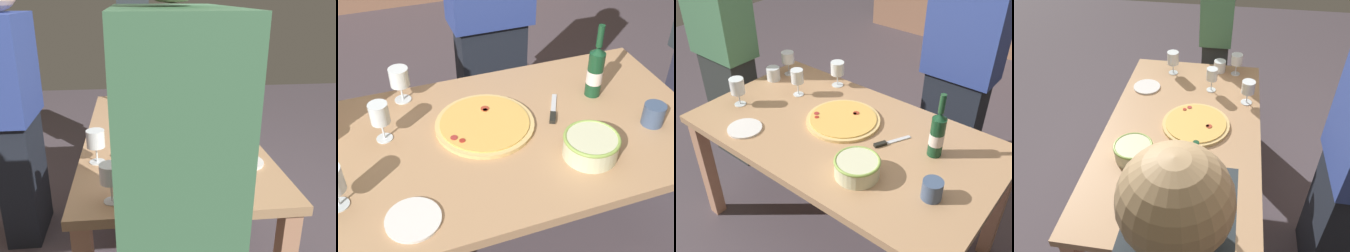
{
  "view_description": "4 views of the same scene",
  "coord_description": "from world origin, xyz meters",
  "views": [
    {
      "loc": [
        -1.85,
        0.2,
        1.48
      ],
      "look_at": [
        0.0,
        0.0,
        0.79
      ],
      "focal_mm": 38.13,
      "sensor_mm": 36.0,
      "label": 1
    },
    {
      "loc": [
        -0.44,
        -1.23,
        1.84
      ],
      "look_at": [
        0.0,
        0.0,
        0.79
      ],
      "focal_mm": 46.31,
      "sensor_mm": 36.0,
      "label": 2
    },
    {
      "loc": [
        1.01,
        -1.25,
        1.91
      ],
      "look_at": [
        0.0,
        0.0,
        0.79
      ],
      "focal_mm": 41.08,
      "sensor_mm": 36.0,
      "label": 3
    },
    {
      "loc": [
        1.56,
        0.24,
        2.08
      ],
      "look_at": [
        0.0,
        0.0,
        0.79
      ],
      "focal_mm": 38.07,
      "sensor_mm": 36.0,
      "label": 4
    }
  ],
  "objects": [
    {
      "name": "wine_glass_by_bottle",
      "position": [
        -0.45,
        0.13,
        0.86
      ],
      "size": [
        0.07,
        0.07,
        0.16
      ],
      "color": "white",
      "rests_on": "dining_table"
    },
    {
      "name": "ground_plane",
      "position": [
        0.0,
        0.0,
        0.0
      ],
      "size": [
        8.0,
        8.0,
        0.0
      ],
      "primitive_type": "plane",
      "color": "#50464E"
    },
    {
      "name": "wine_glass_near_pizza",
      "position": [
        -0.34,
        0.36,
        0.86
      ],
      "size": [
        0.08,
        0.08,
        0.16
      ],
      "color": "white",
      "rests_on": "dining_table"
    },
    {
      "name": "cup_amber",
      "position": [
        0.58,
        -0.14,
        0.79
      ],
      "size": [
        0.09,
        0.09,
        0.09
      ],
      "primitive_type": "cylinder",
      "color": "#405475",
      "rests_on": "dining_table"
    },
    {
      "name": "pizza",
      "position": [
        -0.06,
        0.07,
        0.76
      ],
      "size": [
        0.4,
        0.4,
        0.03
      ],
      "color": "#E3BC73",
      "rests_on": "dining_table"
    },
    {
      "name": "serving_bowl",
      "position": [
        0.25,
        -0.22,
        0.8
      ],
      "size": [
        0.21,
        0.21,
        0.09
      ],
      "color": "beige",
      "rests_on": "dining_table"
    },
    {
      "name": "dining_table",
      "position": [
        0.0,
        0.0,
        0.66
      ],
      "size": [
        1.6,
        0.9,
        0.75
      ],
      "color": "tan",
      "rests_on": "ground"
    },
    {
      "name": "wine_glass_far_left",
      "position": [
        -0.69,
        0.28,
        0.86
      ],
      "size": [
        0.08,
        0.08,
        0.15
      ],
      "color": "white",
      "rests_on": "dining_table"
    },
    {
      "name": "pizza_knife",
      "position": [
        0.23,
        0.06,
        0.76
      ],
      "size": [
        0.11,
        0.19,
        0.02
      ],
      "color": "silver",
      "rests_on": "dining_table"
    },
    {
      "name": "wine_glass_far_right",
      "position": [
        -0.64,
        -0.16,
        0.86
      ],
      "size": [
        0.08,
        0.08,
        0.16
      ],
      "color": "white",
      "rests_on": "dining_table"
    },
    {
      "name": "person_host",
      "position": [
        -1.12,
        0.11,
        0.85
      ],
      "size": [
        0.43,
        0.24,
        1.68
      ],
      "rotation": [
        0.0,
        0.0,
        -0.1
      ],
      "color": "#2D3230",
      "rests_on": "ground"
    },
    {
      "name": "wine_bottle",
      "position": [
        0.45,
        0.13,
        0.87
      ],
      "size": [
        0.07,
        0.07,
        0.33
      ],
      "color": "#164226",
      "rests_on": "dining_table"
    },
    {
      "name": "side_plate",
      "position": [
        -0.42,
        -0.31,
        0.76
      ],
      "size": [
        0.18,
        0.18,
        0.01
      ],
      "primitive_type": "cylinder",
      "color": "white",
      "rests_on": "dining_table"
    },
    {
      "name": "cup_ceramic",
      "position": [
        -0.71,
        0.17,
        0.79
      ],
      "size": [
        0.08,
        0.08,
        0.08
      ],
      "primitive_type": "cylinder",
      "color": "white",
      "rests_on": "dining_table"
    }
  ]
}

